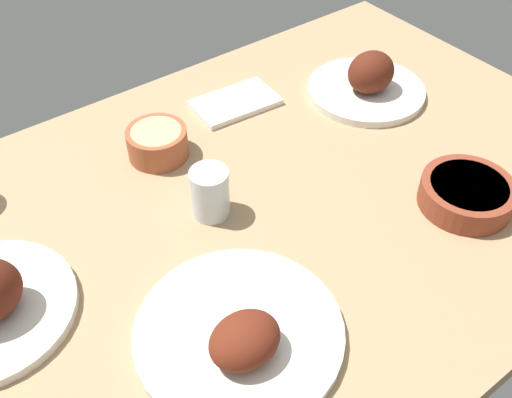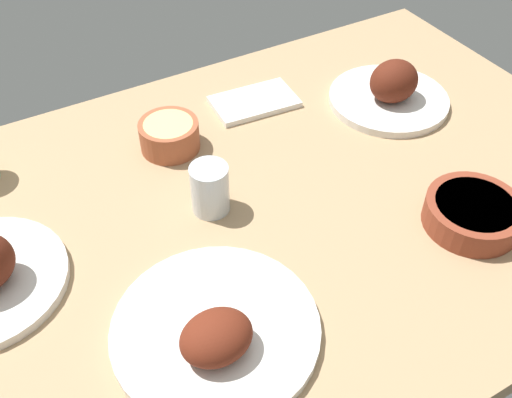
% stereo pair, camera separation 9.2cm
% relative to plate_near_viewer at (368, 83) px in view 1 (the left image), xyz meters
% --- Properties ---
extents(dining_table, '(1.40, 0.90, 0.04)m').
position_rel_plate_near_viewer_xyz_m(dining_table, '(-0.39, -0.13, -0.05)').
color(dining_table, tan).
rests_on(dining_table, ground).
extents(plate_near_viewer, '(0.25, 0.25, 0.10)m').
position_rel_plate_near_viewer_xyz_m(plate_near_viewer, '(0.00, 0.00, 0.00)').
color(plate_near_viewer, silver).
rests_on(plate_near_viewer, dining_table).
extents(plate_far_side, '(0.29, 0.29, 0.08)m').
position_rel_plate_near_viewer_xyz_m(plate_far_side, '(-0.57, -0.33, -0.01)').
color(plate_far_side, silver).
rests_on(plate_far_side, dining_table).
extents(bowl_potatoes, '(0.11, 0.11, 0.06)m').
position_rel_plate_near_viewer_xyz_m(bowl_potatoes, '(-0.45, 0.09, 0.00)').
color(bowl_potatoes, '#A35133').
rests_on(bowl_potatoes, dining_table).
extents(bowl_cream, '(0.16, 0.16, 0.05)m').
position_rel_plate_near_viewer_xyz_m(bowl_cream, '(-0.10, -0.34, -0.00)').
color(bowl_cream, brown).
rests_on(bowl_cream, dining_table).
extents(water_tumbler, '(0.06, 0.06, 0.09)m').
position_rel_plate_near_viewer_xyz_m(water_tumbler, '(-0.46, -0.09, 0.02)').
color(water_tumbler, silver).
rests_on(water_tumbler, dining_table).
extents(folded_napkin, '(0.18, 0.12, 0.01)m').
position_rel_plate_near_viewer_xyz_m(folded_napkin, '(-0.24, 0.14, -0.02)').
color(folded_napkin, white).
rests_on(folded_napkin, dining_table).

